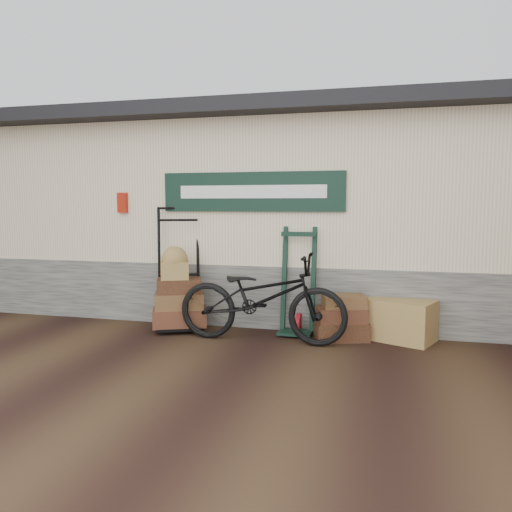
{
  "coord_description": "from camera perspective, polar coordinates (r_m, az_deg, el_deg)",
  "views": [
    {
      "loc": [
        1.48,
        -5.82,
        1.78
      ],
      "look_at": [
        -0.22,
        0.9,
        1.06
      ],
      "focal_mm": 35.0,
      "sensor_mm": 36.0,
      "label": 1
    }
  ],
  "objects": [
    {
      "name": "station_building",
      "position": [
        8.69,
        4.39,
        4.85
      ],
      "size": [
        14.4,
        4.1,
        3.2
      ],
      "color": "#4C4C47",
      "rests_on": "ground"
    },
    {
      "name": "ground",
      "position": [
        6.26,
        -0.05,
        -10.54
      ],
      "size": [
        80.0,
        80.0,
        0.0
      ],
      "primitive_type": "plane",
      "color": "black",
      "rests_on": "ground"
    },
    {
      "name": "green_barrow",
      "position": [
        6.84,
        4.82,
        -2.86
      ],
      "size": [
        0.55,
        0.47,
        1.47
      ],
      "primitive_type": null,
      "rotation": [
        0.0,
        0.0,
        -0.04
      ],
      "color": "black",
      "rests_on": "ground"
    },
    {
      "name": "wicker_hamper",
      "position": [
        6.84,
        16.17,
        -7.03
      ],
      "size": [
        0.97,
        0.82,
        0.54
      ],
      "primitive_type": "cube",
      "rotation": [
        0.0,
        0.0,
        -0.4
      ],
      "color": "olive",
      "rests_on": "ground"
    },
    {
      "name": "bicycle",
      "position": [
        6.42,
        0.66,
        -4.23
      ],
      "size": [
        0.8,
        2.22,
        1.29
      ],
      "primitive_type": "imported",
      "rotation": [
        0.0,
        0.0,
        1.56
      ],
      "color": "black",
      "rests_on": "ground"
    },
    {
      "name": "suitcase_stack",
      "position": [
        6.7,
        9.72,
        -6.87
      ],
      "size": [
        0.78,
        0.61,
        0.6
      ],
      "primitive_type": null,
      "rotation": [
        0.0,
        0.0,
        0.3
      ],
      "color": "#3B1912",
      "rests_on": "ground"
    },
    {
      "name": "porter_trolley",
      "position": [
        7.22,
        -8.82,
        -1.21
      ],
      "size": [
        1.08,
        0.96,
        1.78
      ],
      "primitive_type": null,
      "rotation": [
        0.0,
        0.0,
        0.41
      ],
      "color": "black",
      "rests_on": "ground"
    }
  ]
}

